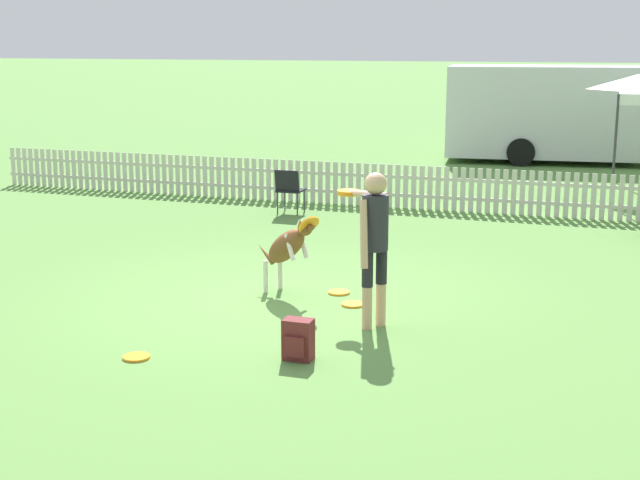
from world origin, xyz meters
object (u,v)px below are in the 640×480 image
object	(u,v)px
frisbee_near_handler	(339,292)
leaping_dog	(288,246)
backpack_on_grass	(298,340)
handler_person	(373,231)
frisbee_near_dog	(137,357)
folding_chair_blue_left	(289,187)
frisbee_midfield	(353,304)
equipment_trailer	(547,111)

from	to	relation	value
frisbee_near_handler	leaping_dog	bearing A→B (deg)	-149.84
backpack_on_grass	handler_person	bearing A→B (deg)	71.65
frisbee_near_dog	folding_chair_blue_left	distance (m)	7.44
frisbee_near_handler	frisbee_midfield	size ratio (longest dim) A/B	1.00
leaping_dog	backpack_on_grass	xyz separation A→B (m)	(0.85, -2.00, -0.42)
backpack_on_grass	equipment_trailer	world-z (taller)	equipment_trailer
backpack_on_grass	leaping_dog	bearing A→B (deg)	113.09
frisbee_near_handler	frisbee_near_dog	distance (m)	3.03
frisbee_near_dog	folding_chair_blue_left	world-z (taller)	folding_chair_blue_left
handler_person	frisbee_midfield	bearing A→B (deg)	63.89
frisbee_near_dog	backpack_on_grass	world-z (taller)	backpack_on_grass
frisbee_near_dog	equipment_trailer	distance (m)	16.36
frisbee_midfield	backpack_on_grass	xyz separation A→B (m)	(0.01, -1.89, 0.19)
frisbee_near_handler	frisbee_near_dog	world-z (taller)	same
handler_person	folding_chair_blue_left	size ratio (longest dim) A/B	2.09
handler_person	frisbee_near_handler	size ratio (longest dim) A/B	6.35
frisbee_near_dog	backpack_on_grass	bearing A→B (deg)	17.28
frisbee_near_handler	folding_chair_blue_left	xyz separation A→B (m)	(-2.34, 4.55, 0.47)
frisbee_near_handler	equipment_trailer	xyz separation A→B (m)	(1.34, 13.34, 1.25)
leaping_dog	frisbee_near_dog	xyz separation A→B (m)	(-0.64, -2.47, -0.61)
frisbee_near_dog	frisbee_midfield	distance (m)	2.79
handler_person	backpack_on_grass	size ratio (longest dim) A/B	4.15
handler_person	frisbee_midfield	size ratio (longest dim) A/B	6.35
folding_chair_blue_left	frisbee_midfield	bearing A→B (deg)	117.64
folding_chair_blue_left	frisbee_near_dog	bearing A→B (deg)	98.64
frisbee_near_dog	folding_chair_blue_left	bearing A→B (deg)	98.98
frisbee_near_handler	equipment_trailer	distance (m)	13.46
leaping_dog	frisbee_near_dog	world-z (taller)	leaping_dog
frisbee_midfield	backpack_on_grass	bearing A→B (deg)	-89.72
frisbee_near_handler	backpack_on_grass	size ratio (longest dim) A/B	0.65
leaping_dog	equipment_trailer	world-z (taller)	equipment_trailer
handler_person	leaping_dog	bearing A→B (deg)	90.34
frisbee_near_handler	folding_chair_blue_left	size ratio (longest dim) A/B	0.33
handler_person	frisbee_midfield	distance (m)	1.30
handler_person	frisbee_midfield	xyz separation A→B (m)	(-0.41, 0.67, -1.04)
handler_person	leaping_dog	distance (m)	1.54
handler_person	folding_chair_blue_left	xyz separation A→B (m)	(-3.06, 5.65, -0.57)
frisbee_near_handler	frisbee_midfield	distance (m)	0.52
backpack_on_grass	frisbee_near_handler	bearing A→B (deg)	97.65
frisbee_midfield	equipment_trailer	size ratio (longest dim) A/B	0.05
leaping_dog	frisbee_midfield	bearing A→B (deg)	114.71
frisbee_midfield	equipment_trailer	xyz separation A→B (m)	(1.04, 13.76, 1.25)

